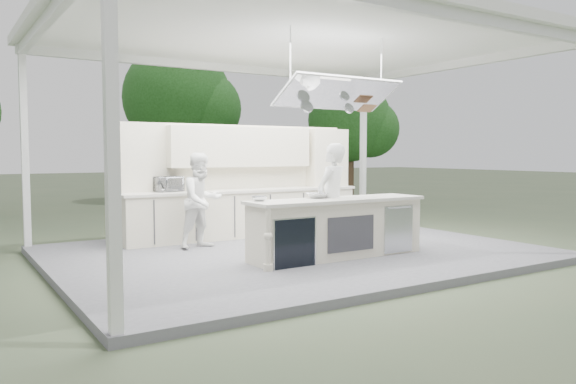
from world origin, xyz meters
TOP-DOWN VIEW (x-y plane):
  - ground at (0.00, 0.00)m, footprint 90.00×90.00m
  - stage_deck at (0.00, 0.00)m, footprint 8.00×6.00m
  - tent at (0.00, -0.01)m, footprint 8.20×6.20m
  - demo_island at (0.18, -0.91)m, footprint 3.10×0.79m
  - back_counter at (0.00, 1.90)m, footprint 5.08×0.72m
  - back_wall_unit at (0.44, 2.11)m, footprint 5.05×0.48m
  - tree_cluster at (-0.16, 9.77)m, footprint 19.55×9.40m
  - head_chef at (0.24, -0.70)m, footprint 0.79×0.67m
  - sous_chef at (-1.30, 1.08)m, footprint 0.94×0.81m
  - toaster_oven at (-1.55, 2.08)m, footprint 0.57×0.44m
  - bowl_large at (-0.05, -0.69)m, footprint 0.39×0.39m
  - bowl_small at (-1.10, -0.65)m, footprint 0.29×0.29m

SIDE VIEW (x-z plane):
  - ground at x=0.00m, z-range 0.00..0.00m
  - stage_deck at x=0.00m, z-range 0.00..0.12m
  - demo_island at x=0.18m, z-range 0.12..1.07m
  - back_counter at x=0.00m, z-range 0.12..1.07m
  - sous_chef at x=-1.30m, z-range 0.12..1.81m
  - head_chef at x=0.24m, z-range 0.12..1.96m
  - bowl_small at x=-1.10m, z-range 1.07..1.14m
  - bowl_large at x=-0.05m, z-range 1.07..1.15m
  - toaster_oven at x=-1.55m, z-range 1.07..1.36m
  - back_wall_unit at x=0.44m, z-range 0.45..2.70m
  - tree_cluster at x=-0.16m, z-range 0.36..6.21m
  - tent at x=0.00m, z-range 1.78..5.64m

